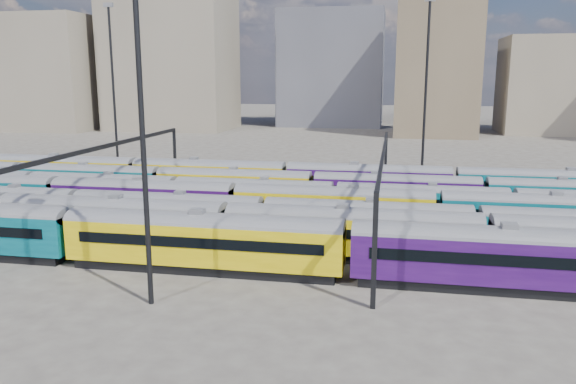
% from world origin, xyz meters
% --- Properties ---
extents(ground, '(500.00, 500.00, 0.00)m').
position_xyz_m(ground, '(0.00, 0.00, 0.00)').
color(ground, '#423D38').
rests_on(ground, ground).
extents(rake_0, '(159.89, 3.34, 5.64)m').
position_xyz_m(rake_0, '(19.35, -15.00, 2.96)').
color(rake_0, black).
rests_on(rake_0, ground).
extents(rake_1, '(108.54, 3.18, 5.36)m').
position_xyz_m(rake_1, '(7.72, -10.00, 2.81)').
color(rake_1, black).
rests_on(rake_1, ground).
extents(rake_2, '(116.63, 2.85, 4.78)m').
position_xyz_m(rake_2, '(-20.56, -5.00, 2.51)').
color(rake_2, black).
rests_on(rake_2, ground).
extents(rake_3, '(124.19, 3.03, 5.10)m').
position_xyz_m(rake_3, '(-5.30, 0.00, 2.68)').
color(rake_3, black).
rests_on(rake_3, ground).
extents(rake_4, '(129.94, 2.72, 4.56)m').
position_xyz_m(rake_4, '(14.09, 5.00, 2.39)').
color(rake_4, black).
rests_on(rake_4, ground).
extents(rake_5, '(117.82, 2.87, 4.83)m').
position_xyz_m(rake_5, '(-18.17, 10.00, 2.54)').
color(rake_5, black).
rests_on(rake_5, ground).
extents(rake_6, '(147.45, 3.08, 5.19)m').
position_xyz_m(rake_6, '(-13.21, 15.00, 2.72)').
color(rake_6, black).
rests_on(rake_6, ground).
extents(gantry_1, '(0.35, 40.35, 8.03)m').
position_xyz_m(gantry_1, '(-20.00, 0.00, 6.79)').
color(gantry_1, black).
rests_on(gantry_1, ground).
extents(gantry_2, '(0.35, 40.35, 8.03)m').
position_xyz_m(gantry_2, '(10.00, 0.00, 6.79)').
color(gantry_2, black).
rests_on(gantry_2, ground).
extents(mast_1, '(1.40, 0.50, 25.60)m').
position_xyz_m(mast_1, '(-30.00, 22.00, 13.97)').
color(mast_1, black).
rests_on(mast_1, ground).
extents(mast_2, '(1.40, 0.50, 25.60)m').
position_xyz_m(mast_2, '(-5.00, -22.00, 13.97)').
color(mast_2, black).
rests_on(mast_2, ground).
extents(mast_3, '(1.40, 0.50, 25.60)m').
position_xyz_m(mast_3, '(15.00, 24.00, 13.97)').
color(mast_3, black).
rests_on(mast_3, ground).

